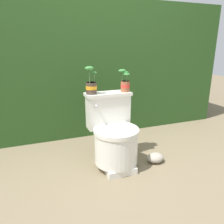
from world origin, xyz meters
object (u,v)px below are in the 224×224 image
(potted_plant_left, at_px, (91,86))
(potted_plant_midleft, at_px, (125,83))
(garden_stone, at_px, (155,158))
(toilet, at_px, (114,136))

(potted_plant_left, bearing_deg, potted_plant_midleft, -1.35)
(garden_stone, bearing_deg, toilet, 163.63)
(potted_plant_left, xyz_separation_m, potted_plant_midleft, (0.34, -0.01, 0.00))
(potted_plant_left, relative_size, garden_stone, 1.50)
(potted_plant_midleft, bearing_deg, garden_stone, -48.77)
(toilet, distance_m, potted_plant_midleft, 0.52)
(potted_plant_left, distance_m, garden_stone, 0.95)
(toilet, relative_size, potted_plant_left, 2.66)
(potted_plant_left, xyz_separation_m, garden_stone, (0.56, -0.27, -0.71))
(potted_plant_midleft, bearing_deg, toilet, -139.93)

